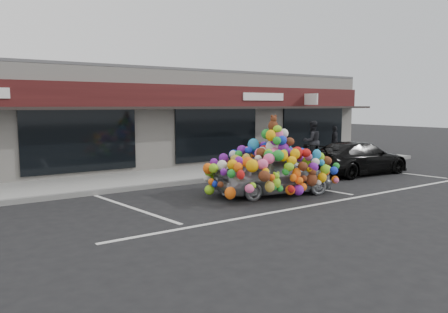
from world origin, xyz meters
TOP-DOWN VIEW (x-y plane):
  - ground at (0.00, 0.00)m, footprint 90.00×90.00m
  - shop_building at (0.00, 8.44)m, footprint 24.00×7.20m
  - sidewalk at (0.00, 4.00)m, footprint 26.00×3.00m
  - kerb at (0.00, 2.50)m, footprint 26.00×0.18m
  - parking_stripe_left at (-3.20, 0.20)m, footprint 0.73×4.37m
  - parking_stripe_mid at (2.80, 0.20)m, footprint 0.73×4.37m
  - parking_stripe_right at (8.20, 0.20)m, footprint 0.73×4.37m
  - lane_line at (2.00, -2.30)m, footprint 14.00×0.12m
  - toy_car at (1.16, -0.50)m, footprint 2.75×4.28m
  - black_sedan at (6.57, 0.61)m, footprint 2.02×4.60m
  - pedestrian_a at (5.62, 4.75)m, footprint 0.81×0.77m
  - pedestrian_b at (7.12, 3.71)m, footprint 1.05×0.90m
  - pedestrian_c at (9.74, 4.68)m, footprint 0.91×0.90m

SIDE VIEW (x-z plane):
  - ground at x=0.00m, z-range 0.00..0.00m
  - parking_stripe_left at x=-3.20m, z-range 0.00..0.01m
  - parking_stripe_mid at x=2.80m, z-range 0.00..0.01m
  - parking_stripe_right at x=8.20m, z-range 0.00..0.01m
  - lane_line at x=2.00m, z-range 0.00..0.01m
  - sidewalk at x=0.00m, z-range 0.00..0.15m
  - kerb at x=0.00m, z-range -0.01..0.15m
  - black_sedan at x=6.57m, z-range 0.00..1.32m
  - toy_car at x=1.16m, z-range -0.37..1.95m
  - pedestrian_c at x=9.74m, z-range 0.15..1.70m
  - pedestrian_a at x=5.62m, z-range 0.15..2.01m
  - pedestrian_b at x=7.12m, z-range 0.15..2.04m
  - shop_building at x=0.00m, z-range 0.01..4.32m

